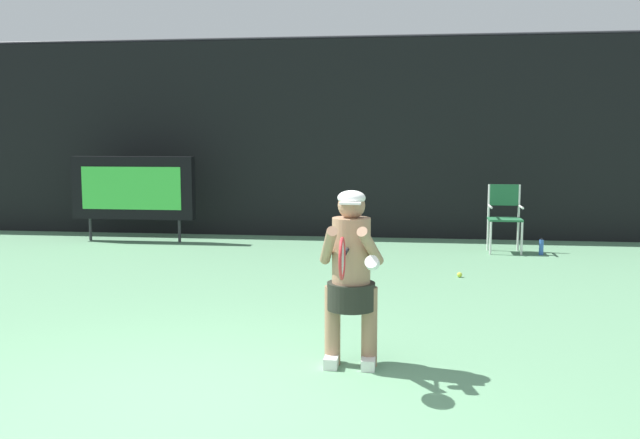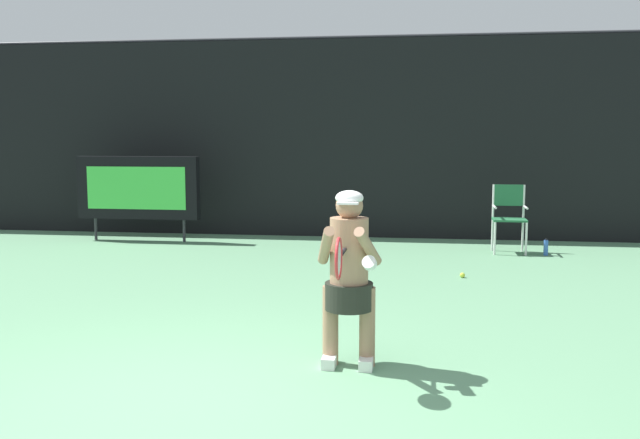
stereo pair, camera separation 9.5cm
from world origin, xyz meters
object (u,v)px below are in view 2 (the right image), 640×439
at_px(scoreboard, 138,188).
at_px(tennis_ball_loose, 462,275).
at_px(tennis_player, 349,272).
at_px(umpire_chair, 509,214).
at_px(water_bottle, 546,248).
at_px(tennis_racket, 339,258).

relative_size(scoreboard, tennis_ball_loose, 32.35).
bearing_deg(tennis_player, scoreboard, 124.84).
relative_size(umpire_chair, water_bottle, 4.08).
xyz_separation_m(scoreboard, water_bottle, (6.90, -0.56, -0.82)).
height_order(scoreboard, tennis_player, scoreboard).
xyz_separation_m(tennis_racket, tennis_ball_loose, (1.13, 4.32, -0.95)).
distance_m(scoreboard, tennis_racket, 8.14).
bearing_deg(tennis_ball_loose, water_bottle, 54.91).
bearing_deg(water_bottle, tennis_racket, -111.79).
relative_size(water_bottle, tennis_racket, 0.44).
relative_size(scoreboard, tennis_racket, 3.65).
bearing_deg(umpire_chair, tennis_racket, -106.81).
bearing_deg(umpire_chair, water_bottle, -21.74).
bearing_deg(scoreboard, tennis_player, -55.16).
relative_size(umpire_chair, tennis_racket, 1.79).
xyz_separation_m(tennis_player, tennis_ball_loose, (1.11, 3.79, -0.74)).
bearing_deg(tennis_racket, scoreboard, 120.83).
relative_size(water_bottle, tennis_ball_loose, 3.90).
bearing_deg(water_bottle, tennis_player, -113.45).
distance_m(scoreboard, umpire_chair, 6.37).
xyz_separation_m(umpire_chair, tennis_player, (-1.95, -5.98, 0.15)).
height_order(scoreboard, tennis_racket, scoreboard).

